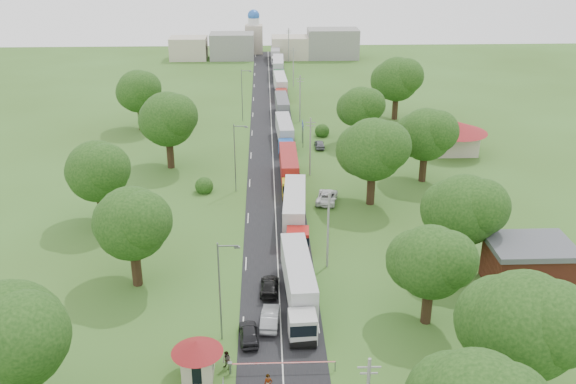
{
  "coord_description": "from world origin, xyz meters",
  "views": [
    {
      "loc": [
        -1.23,
        -69.51,
        35.83
      ],
      "look_at": [
        1.66,
        7.47,
        3.0
      ],
      "focal_mm": 40.0,
      "sensor_mm": 36.0,
      "label": 1
    }
  ],
  "objects_px": {
    "guard_booth": "(197,354)",
    "truck_0": "(299,283)",
    "boom_barrier": "(267,364)",
    "info_sign": "(303,128)",
    "car_lane_mid": "(270,318)",
    "car_lane_front": "(249,334)"
  },
  "relations": [
    {
      "from": "boom_barrier",
      "to": "truck_0",
      "type": "distance_m",
      "value": 11.43
    },
    {
      "from": "guard_booth",
      "to": "truck_0",
      "type": "relative_size",
      "value": 0.29
    },
    {
      "from": "car_lane_front",
      "to": "boom_barrier",
      "type": "bearing_deg",
      "value": 103.77
    },
    {
      "from": "boom_barrier",
      "to": "car_lane_mid",
      "type": "relative_size",
      "value": 1.98
    },
    {
      "from": "guard_booth",
      "to": "info_sign",
      "type": "distance_m",
      "value": 61.27
    },
    {
      "from": "car_lane_front",
      "to": "car_lane_mid",
      "type": "relative_size",
      "value": 0.91
    },
    {
      "from": "info_sign",
      "to": "car_lane_mid",
      "type": "bearing_deg",
      "value": -96.69
    },
    {
      "from": "guard_booth",
      "to": "info_sign",
      "type": "xyz_separation_m",
      "value": [
        12.4,
        60.0,
        0.84
      ]
    },
    {
      "from": "info_sign",
      "to": "truck_0",
      "type": "relative_size",
      "value": 0.27
    },
    {
      "from": "boom_barrier",
      "to": "info_sign",
      "type": "distance_m",
      "value": 60.39
    },
    {
      "from": "boom_barrier",
      "to": "car_lane_front",
      "type": "bearing_deg",
      "value": 109.24
    },
    {
      "from": "car_lane_mid",
      "to": "car_lane_front",
      "type": "bearing_deg",
      "value": 55.52
    },
    {
      "from": "boom_barrier",
      "to": "car_lane_mid",
      "type": "distance_m",
      "value": 7.13
    },
    {
      "from": "boom_barrier",
      "to": "truck_0",
      "type": "xyz_separation_m",
      "value": [
        3.29,
        10.86,
        1.36
      ]
    },
    {
      "from": "info_sign",
      "to": "truck_0",
      "type": "xyz_separation_m",
      "value": [
        -3.26,
        -49.14,
        -0.75
      ]
    },
    {
      "from": "boom_barrier",
      "to": "info_sign",
      "type": "relative_size",
      "value": 2.25
    },
    {
      "from": "car_lane_front",
      "to": "info_sign",
      "type": "bearing_deg",
      "value": -103.9
    },
    {
      "from": "info_sign",
      "to": "boom_barrier",
      "type": "bearing_deg",
      "value": -96.24
    },
    {
      "from": "truck_0",
      "to": "car_lane_front",
      "type": "xyz_separation_m",
      "value": [
        -4.94,
        -6.15,
        -1.52
      ]
    },
    {
      "from": "boom_barrier",
      "to": "guard_booth",
      "type": "distance_m",
      "value": 5.98
    },
    {
      "from": "car_lane_front",
      "to": "car_lane_mid",
      "type": "xyz_separation_m",
      "value": [
        2.0,
        2.42,
        0.04
      ]
    },
    {
      "from": "info_sign",
      "to": "car_lane_front",
      "type": "relative_size",
      "value": 0.96
    }
  ]
}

